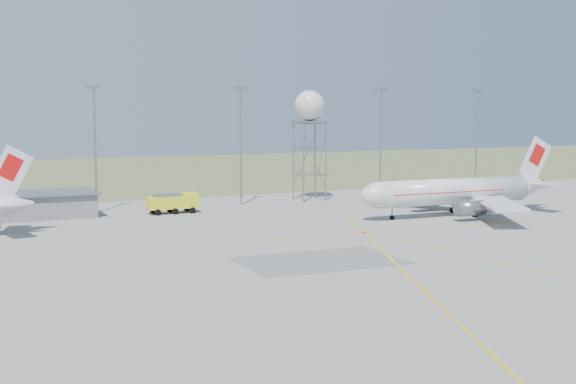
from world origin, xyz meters
name	(u,v)px	position (x,y,z in m)	size (l,w,h in m)	color
ground	(554,271)	(0.00, 0.00, 0.00)	(400.00, 400.00, 0.00)	gray
grass_strip	(177,171)	(0.00, 140.00, 0.01)	(400.00, 120.00, 0.03)	#61713E
building_grey	(34,205)	(-45.00, 64.00, 1.97)	(19.00, 10.00, 3.90)	gray
mast_a	(95,138)	(-35.00, 66.00, 12.07)	(2.20, 0.50, 20.50)	gray
mast_b	(241,136)	(-10.00, 66.00, 12.07)	(2.20, 0.50, 20.50)	gray
mast_c	(381,133)	(18.00, 66.00, 12.07)	(2.20, 0.50, 20.50)	gray
mast_d	(477,132)	(40.00, 66.00, 12.07)	(2.20, 0.50, 20.50)	gray
taxi_sign_near	(517,182)	(55.60, 72.00, 0.89)	(1.60, 0.17, 1.20)	black
taxi_sign_far	(543,181)	(62.60, 72.00, 0.89)	(1.60, 0.17, 1.20)	black
airliner_main	(457,192)	(16.09, 39.39, 3.76)	(36.00, 35.06, 12.26)	silver
radar_tower	(310,139)	(3.82, 67.28, 11.22)	(5.52, 5.52, 19.99)	gray
fire_truck	(174,204)	(-23.83, 60.01, 1.55)	(8.17, 3.48, 3.23)	yellow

